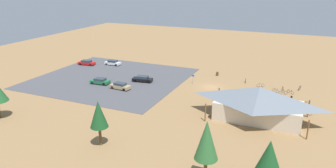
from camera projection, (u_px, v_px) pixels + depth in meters
ground at (211, 87)px, 68.19m from camera, size 160.00×160.00×0.00m
parking_lot_asphalt at (111, 78)px, 74.34m from camera, size 33.33×31.38×0.05m
bike_pavilion at (259, 102)px, 51.70m from camera, size 15.72×8.76×5.70m
trash_bin at (217, 74)px, 76.22m from camera, size 0.60×0.60×0.90m
lot_sign at (193, 78)px, 69.97m from camera, size 0.56×0.08×2.20m
pine_west at (99, 115)px, 43.11m from camera, size 2.51×2.51×6.62m
pine_east at (207, 140)px, 35.31m from camera, size 2.73×2.73×7.49m
pine_midwest at (269, 157)px, 33.19m from camera, size 2.75×2.75×6.41m
bicycle_green_yard_left at (246, 81)px, 71.10m from camera, size 0.52×1.63×0.81m
bicycle_yellow_mid_cluster at (283, 89)px, 66.18m from camera, size 0.55×1.62×0.84m
bicycle_purple_edge_south at (283, 93)px, 63.89m from camera, size 1.64×0.64×0.78m
bicycle_white_back_row at (308, 114)px, 53.78m from camera, size 1.39×1.23×0.81m
bicycle_silver_front_row at (261, 85)px, 68.22m from camera, size 1.56×0.75×0.86m
bicycle_black_yard_center at (305, 104)px, 58.25m from camera, size 1.36×1.21×0.86m
bicycle_orange_edge_north at (306, 110)px, 55.37m from camera, size 0.52×1.74×0.80m
bicycle_red_lone_west at (300, 88)px, 66.43m from camera, size 0.59×1.67×0.87m
bicycle_blue_trailside at (276, 90)px, 65.18m from camera, size 1.30×1.10×0.81m
bicycle_teal_by_bin at (290, 92)px, 64.33m from camera, size 1.35×1.14×0.81m
car_black_mid_lot at (142, 79)px, 71.52m from camera, size 4.73×2.40×1.36m
car_white_aisle_side at (113, 63)px, 85.39m from camera, size 4.35×1.87×1.34m
car_red_far_end at (87, 63)px, 85.47m from camera, size 4.75×2.27×1.31m
car_tan_inner_stall at (120, 86)px, 66.74m from camera, size 4.53×2.05×1.38m
car_green_by_curb at (100, 81)px, 70.02m from camera, size 4.34×2.21×1.31m
visitor_by_pavilion at (291, 99)px, 59.00m from camera, size 0.37×0.40×1.74m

